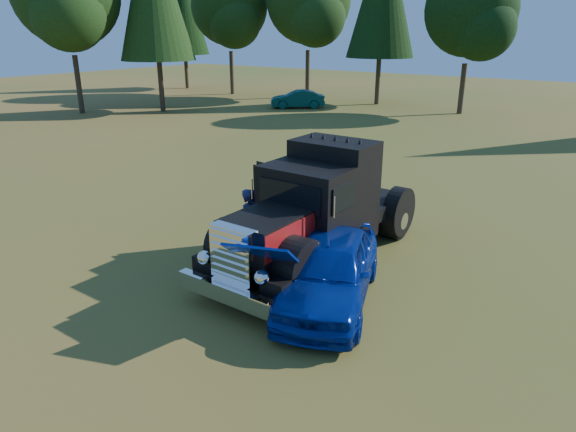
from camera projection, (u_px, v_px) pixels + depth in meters
The scene contains 6 objects.
ground at pixel (208, 290), 11.74m from camera, with size 120.00×120.00×0.00m, color #355318.
diamond_t_truck at pixel (315, 215), 12.76m from camera, with size 3.37×7.16×3.00m.
hotrod_coupe at pixel (329, 269), 11.04m from camera, with size 3.25×4.80×1.89m.
spectator_near at pixel (251, 225), 13.03m from camera, with size 0.69×0.45×1.88m, color #202A4B.
spectator_far at pixel (258, 221), 13.58m from camera, with size 0.82×0.64×1.69m, color #222D4F.
distant_teal_car at pixel (297, 99), 38.79m from camera, with size 1.40×4.03×1.33m, color #0A3B41.
Camera 1 is at (7.60, -7.40, 5.61)m, focal length 32.00 mm.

